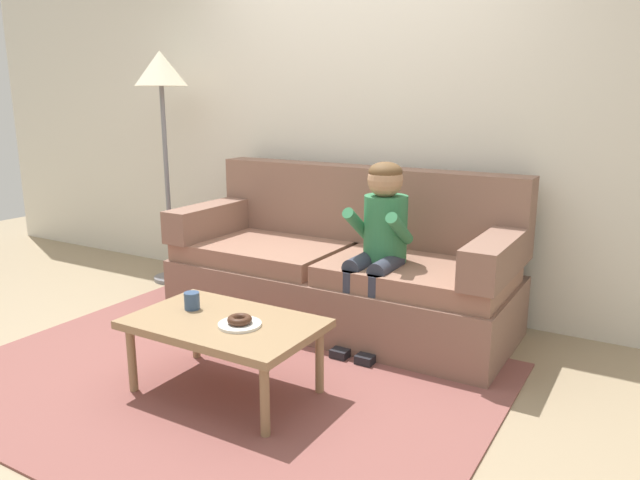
{
  "coord_description": "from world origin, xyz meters",
  "views": [
    {
      "loc": [
        1.96,
        -2.51,
        1.48
      ],
      "look_at": [
        0.21,
        0.45,
        0.65
      ],
      "focal_mm": 33.88,
      "sensor_mm": 36.0,
      "label": 1
    }
  ],
  "objects": [
    {
      "name": "ground",
      "position": [
        0.0,
        0.0,
        0.0
      ],
      "size": [
        10.0,
        10.0,
        0.0
      ],
      "primitive_type": "plane",
      "color": "#9E896B"
    },
    {
      "name": "wall_back",
      "position": [
        0.0,
        1.4,
        1.4
      ],
      "size": [
        8.0,
        0.1,
        2.8
      ],
      "primitive_type": "cube",
      "color": "silver",
      "rests_on": "ground"
    },
    {
      "name": "area_rug",
      "position": [
        0.0,
        -0.25,
        0.01
      ],
      "size": [
        2.81,
        2.08,
        0.01
      ],
      "primitive_type": "cube",
      "color": "brown",
      "rests_on": "ground"
    },
    {
      "name": "couch",
      "position": [
        0.14,
        0.86,
        0.36
      ],
      "size": [
        2.24,
        0.9,
        1.01
      ],
      "color": "#846051",
      "rests_on": "ground"
    },
    {
      "name": "coffee_table",
      "position": [
        0.12,
        -0.34,
        0.35
      ],
      "size": [
        0.94,
        0.59,
        0.39
      ],
      "color": "#937551",
      "rests_on": "ground"
    },
    {
      "name": "person_child",
      "position": [
        0.5,
        0.64,
        0.67
      ],
      "size": [
        0.34,
        0.58,
        1.1
      ],
      "color": "#337A4C",
      "rests_on": "ground"
    },
    {
      "name": "plate",
      "position": [
        0.24,
        -0.36,
        0.4
      ],
      "size": [
        0.21,
        0.21,
        0.01
      ],
      "primitive_type": "cylinder",
      "color": "white",
      "rests_on": "coffee_table"
    },
    {
      "name": "donut",
      "position": [
        0.24,
        -0.36,
        0.43
      ],
      "size": [
        0.17,
        0.17,
        0.04
      ],
      "primitive_type": "torus",
      "rotation": [
        0.0,
        0.0,
        0.89
      ],
      "color": "#422619",
      "rests_on": "plate"
    },
    {
      "name": "mug",
      "position": [
        -0.12,
        -0.3,
        0.44
      ],
      "size": [
        0.08,
        0.08,
        0.09
      ],
      "primitive_type": "cylinder",
      "color": "#334C72",
      "rests_on": "coffee_table"
    },
    {
      "name": "floor_lamp",
      "position": [
        -1.5,
        0.96,
        1.54
      ],
      "size": [
        0.4,
        0.4,
        1.81
      ],
      "color": "slate",
      "rests_on": "ground"
    }
  ]
}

